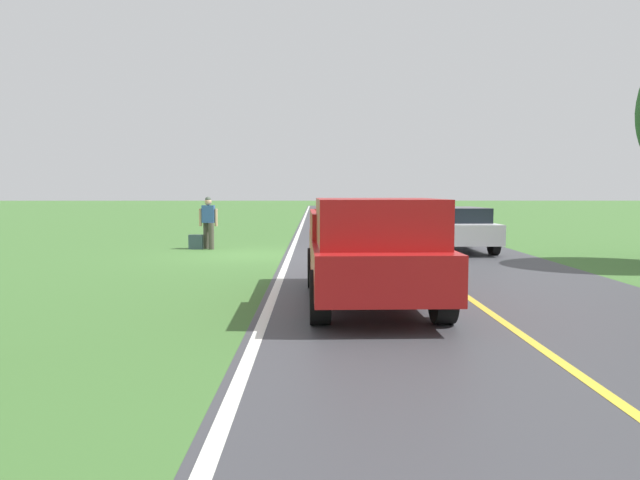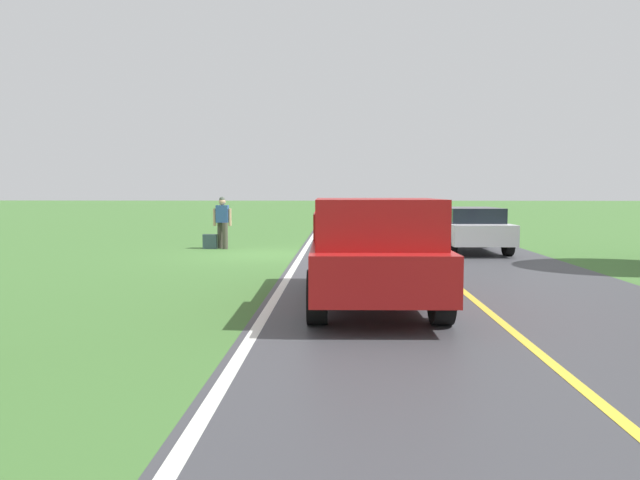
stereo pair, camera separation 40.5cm
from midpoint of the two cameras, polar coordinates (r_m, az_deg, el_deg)
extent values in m
plane|color=#427033|center=(18.25, -4.93, -1.41)|extent=(200.00, 200.00, 0.00)
cube|color=#3D3D42|center=(18.30, 10.09, -1.44)|extent=(7.48, 120.00, 0.00)
cube|color=silver|center=(18.14, -1.12, -1.41)|extent=(0.16, 117.60, 0.00)
cube|color=gold|center=(18.30, 10.09, -1.43)|extent=(0.14, 117.60, 0.00)
cylinder|color=#4C473D|center=(20.15, -8.47, 0.39)|extent=(0.18, 0.18, 0.88)
cylinder|color=#4C473D|center=(20.43, -8.94, 0.45)|extent=(0.18, 0.18, 0.88)
cube|color=#335999|center=(20.25, -8.73, 2.48)|extent=(0.40, 0.27, 0.58)
sphere|color=tan|center=(20.24, -8.75, 3.62)|extent=(0.23, 0.23, 0.23)
sphere|color=#4C564C|center=(20.24, -8.75, 3.84)|extent=(0.20, 0.20, 0.20)
cube|color=#591E19|center=(20.45, -8.62, 2.58)|extent=(0.32, 0.20, 0.44)
cylinder|color=tan|center=(20.19, -8.02, 2.17)|extent=(0.10, 0.10, 0.58)
cylinder|color=tan|center=(20.29, -9.46, 2.16)|extent=(0.10, 0.10, 0.58)
cube|color=#384C56|center=(20.35, -9.89, -0.14)|extent=(0.46, 0.21, 0.48)
cube|color=#B21919|center=(10.45, 5.97, -1.86)|extent=(2.12, 5.44, 0.70)
cube|color=#B21919|center=(9.21, 6.68, 1.69)|extent=(1.89, 2.20, 0.72)
cube|color=black|center=(9.20, 6.68, 2.14)|extent=(1.71, 1.33, 0.43)
cube|color=#B21919|center=(11.59, 10.14, 1.59)|extent=(0.17, 3.03, 0.45)
cube|color=#B21919|center=(11.43, 0.80, 1.62)|extent=(0.17, 3.03, 0.45)
cube|color=#B21919|center=(12.97, 4.94, 1.98)|extent=(1.84, 0.14, 0.45)
cylinder|color=black|center=(8.92, 12.78, -5.36)|extent=(0.32, 0.81, 0.80)
cylinder|color=black|center=(8.72, 1.08, -5.47)|extent=(0.32, 0.81, 0.80)
cylinder|color=black|center=(12.13, 9.53, -2.65)|extent=(0.32, 0.81, 0.80)
cylinder|color=black|center=(11.98, 0.98, -2.67)|extent=(0.32, 0.81, 0.80)
cube|color=silver|center=(19.87, 14.58, 0.81)|extent=(1.97, 4.45, 0.62)
cube|color=black|center=(19.65, 14.75, 2.34)|extent=(1.69, 2.42, 0.46)
cylinder|color=black|center=(21.07, 11.40, 0.24)|extent=(0.26, 0.67, 0.66)
cylinder|color=black|center=(21.46, 15.84, 0.23)|extent=(0.26, 0.67, 0.66)
cylinder|color=black|center=(18.34, 13.06, -0.45)|extent=(0.26, 0.67, 0.66)
cylinder|color=black|center=(18.78, 18.10, -0.44)|extent=(0.26, 0.67, 0.66)
camera|label=1|loc=(0.20, -88.79, 0.10)|focal=33.55mm
camera|label=2|loc=(0.20, 91.21, -0.10)|focal=33.55mm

